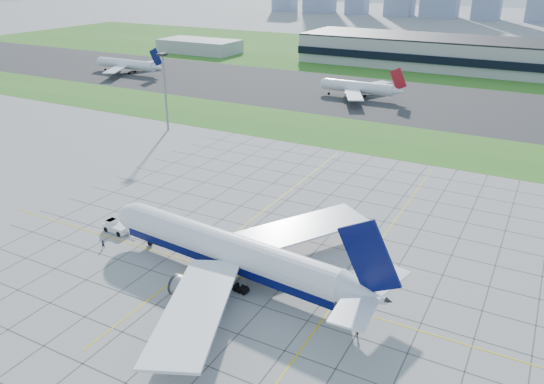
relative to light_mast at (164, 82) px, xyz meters
The scene contains 13 objects.
ground 96.89m from the light_mast, 42.88° to the right, with size 1400.00×1400.00×0.00m, color gray.
grass_median 76.07m from the light_mast, 19.65° to the left, with size 700.00×35.00×0.04m, color #29641C.
asphalt_taxiway 107.52m from the light_mast, 48.81° to the left, with size 700.00×75.00×0.04m, color #383838.
grass_far 203.13m from the light_mast, 69.78° to the left, with size 700.00×145.00×0.04m, color #29641C.
apron_markings 90.15m from the light_mast, 37.43° to the right, with size 120.00×130.00×0.03m.
service_block 171.09m from the light_mast, 121.83° to the left, with size 50.00×25.00×8.00m, color #B7B7B2.
light_mast is the anchor object (origin of this frame).
airliner 96.66m from the light_mast, 44.72° to the right, with size 59.19×59.74×18.63m.
pushback_tug 75.92m from the light_mast, 59.82° to the right, with size 8.64×3.45×2.38m.
crew_near 83.05m from the light_mast, 60.37° to the right, with size 0.63×0.42×1.74m, color black.
crew_far 120.07m from the light_mast, 37.74° to the right, with size 0.81×0.63×1.67m, color black.
distant_jet_0 109.58m from the light_mast, 139.22° to the left, with size 40.86×42.66×14.08m.
distant_jet_1 86.69m from the light_mast, 61.24° to the left, with size 35.07×42.66×14.08m.
Camera 1 is at (43.76, -71.38, 52.15)m, focal length 35.00 mm.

